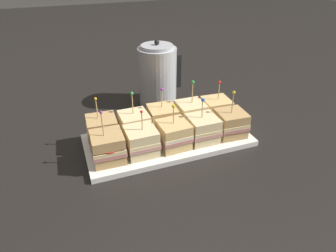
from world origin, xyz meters
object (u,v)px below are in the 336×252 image
sandwich_front_far_right (231,123)px  sandwich_back_center (163,119)px  sandwich_back_left (134,125)px  sandwich_front_right (202,129)px  sandwich_back_right (191,115)px  sandwich_front_far_left (108,147)px  sandwich_back_far_left (102,130)px  sandwich_front_left (141,141)px  sandwich_front_center (174,135)px  kettle_steel (158,75)px  serving_platter (168,140)px  sandwich_back_far_right (216,110)px

sandwich_front_far_right → sandwich_back_center: bearing=152.9°
sandwich_back_left → sandwich_front_right: bearing=-26.5°
sandwich_front_right → sandwich_back_right: size_ratio=0.89×
sandwich_front_far_left → sandwich_front_right: 0.31m
sandwich_back_far_left → sandwich_front_left: bearing=-45.0°
sandwich_front_far_left → sandwich_back_center: 0.23m
sandwich_front_center → sandwich_back_center: (0.00, 0.10, 0.00)m
sandwich_front_left → kettle_steel: kettle_steel is taller
sandwich_back_left → sandwich_back_right: size_ratio=0.95×
serving_platter → sandwich_back_left: sandwich_back_left is taller
serving_platter → sandwich_front_far_left: size_ratio=3.28×
sandwich_front_left → sandwich_front_far_right: sandwich_front_far_right is taller
sandwich_front_left → kettle_steel: 0.40m
serving_platter → sandwich_back_left: (-0.10, 0.05, 0.05)m
sandwich_front_right → sandwich_back_far_right: bearing=44.2°
sandwich_front_right → sandwich_back_center: bearing=133.8°
sandwich_back_left → sandwich_back_right: bearing=-0.4°
serving_platter → kettle_steel: bearing=77.2°
sandwich_front_far_left → sandwich_front_left: (0.10, 0.00, -0.00)m
serving_platter → sandwich_front_center: sandwich_front_center is taller
sandwich_back_left → sandwich_front_far_left: bearing=-136.7°
sandwich_back_left → sandwich_back_center: 0.10m
sandwich_back_center → serving_platter: bearing=-92.9°
sandwich_front_far_right → sandwich_back_right: sandwich_back_right is taller
sandwich_front_far_left → sandwich_back_far_left: 0.10m
sandwich_back_far_left → kettle_steel: 0.38m
sandwich_front_right → kettle_steel: size_ratio=0.57×
sandwich_front_center → kettle_steel: (0.07, 0.35, 0.06)m
sandwich_front_far_left → sandwich_back_left: (0.11, 0.10, -0.00)m
sandwich_back_right → sandwich_back_left: bearing=179.6°
sandwich_back_far_left → sandwich_back_center: size_ratio=1.01×
sandwich_back_left → kettle_steel: kettle_steel is taller
sandwich_front_left → sandwich_front_far_right: size_ratio=0.93×
sandwich_front_right → sandwich_back_far_left: sandwich_back_far_left is taller
sandwich_front_center → sandwich_front_far_right: bearing=-0.1°
sandwich_front_center → sandwich_back_far_left: size_ratio=0.92×
sandwich_back_left → sandwich_back_center: sandwich_back_left is taller
sandwich_front_left → sandwich_back_right: size_ratio=0.89×
sandwich_back_far_left → sandwich_back_left: sandwich_back_left is taller
sandwich_front_center → kettle_steel: bearing=79.0°
serving_platter → sandwich_back_center: 0.07m
sandwich_front_right → sandwich_back_far_left: (-0.30, 0.10, 0.00)m
sandwich_front_right → sandwich_back_far_right: sandwich_back_far_right is taller
kettle_steel → sandwich_front_far_left: bearing=-127.9°
sandwich_back_center → sandwich_back_far_left: bearing=-179.5°
sandwich_back_center → kettle_steel: (0.07, 0.25, 0.06)m
sandwich_front_right → sandwich_back_far_right: (0.10, 0.10, -0.00)m
serving_platter → sandwich_back_center: sandwich_back_center is taller
sandwich_front_right → sandwich_back_center: 0.14m
kettle_steel → sandwich_front_far_right: bearing=-69.0°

